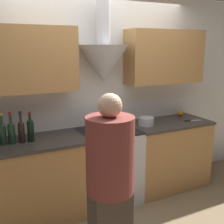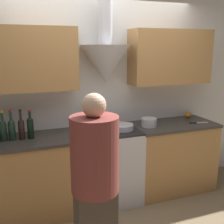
{
  "view_description": "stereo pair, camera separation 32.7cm",
  "coord_description": "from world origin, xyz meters",
  "px_view_note": "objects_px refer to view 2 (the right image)",
  "views": [
    {
      "loc": [
        -1.42,
        -2.63,
        1.93
      ],
      "look_at": [
        0.0,
        0.23,
        1.19
      ],
      "focal_mm": 45.0,
      "sensor_mm": 36.0,
      "label": 1
    },
    {
      "loc": [
        -1.12,
        -2.76,
        1.93
      ],
      "look_at": [
        0.0,
        0.23,
        1.19
      ],
      "focal_mm": 45.0,
      "sensor_mm": 36.0,
      "label": 2
    }
  ],
  "objects_px": {
    "mixing_bowl": "(122,127)",
    "saucepan": "(149,122)",
    "wine_bottle_4": "(12,129)",
    "wine_bottle_5": "(21,128)",
    "stove_range": "(109,165)",
    "orange_fruit": "(188,115)",
    "stock_pot": "(97,126)",
    "wine_bottle_3": "(3,129)",
    "wine_bottle_6": "(30,127)",
    "person_foreground_left": "(95,184)"
  },
  "relations": [
    {
      "from": "mixing_bowl",
      "to": "orange_fruit",
      "type": "bearing_deg",
      "value": 10.95
    },
    {
      "from": "wine_bottle_4",
      "to": "person_foreground_left",
      "type": "distance_m",
      "value": 1.31
    },
    {
      "from": "orange_fruit",
      "to": "saucepan",
      "type": "bearing_deg",
      "value": -164.42
    },
    {
      "from": "stock_pot",
      "to": "mixing_bowl",
      "type": "bearing_deg",
      "value": -1.17
    },
    {
      "from": "wine_bottle_4",
      "to": "wine_bottle_5",
      "type": "relative_size",
      "value": 1.0
    },
    {
      "from": "person_foreground_left",
      "to": "stove_range",
      "type": "bearing_deg",
      "value": 65.01
    },
    {
      "from": "stock_pot",
      "to": "orange_fruit",
      "type": "height_order",
      "value": "stock_pot"
    },
    {
      "from": "stove_range",
      "to": "wine_bottle_3",
      "type": "distance_m",
      "value": 1.34
    },
    {
      "from": "wine_bottle_4",
      "to": "stock_pot",
      "type": "distance_m",
      "value": 0.96
    },
    {
      "from": "stove_range",
      "to": "person_foreground_left",
      "type": "distance_m",
      "value": 1.32
    },
    {
      "from": "stock_pot",
      "to": "saucepan",
      "type": "distance_m",
      "value": 0.7
    },
    {
      "from": "stove_range",
      "to": "stock_pot",
      "type": "xyz_separation_m",
      "value": [
        -0.16,
        -0.02,
        0.54
      ]
    },
    {
      "from": "wine_bottle_5",
      "to": "stock_pot",
      "type": "bearing_deg",
      "value": -1.82
    },
    {
      "from": "wine_bottle_3",
      "to": "mixing_bowl",
      "type": "bearing_deg",
      "value": -2.46
    },
    {
      "from": "stove_range",
      "to": "orange_fruit",
      "type": "distance_m",
      "value": 1.38
    },
    {
      "from": "stove_range",
      "to": "wine_bottle_3",
      "type": "bearing_deg",
      "value": 178.51
    },
    {
      "from": "wine_bottle_5",
      "to": "stock_pot",
      "type": "relative_size",
      "value": 1.37
    },
    {
      "from": "stove_range",
      "to": "wine_bottle_6",
      "type": "bearing_deg",
      "value": 179.6
    },
    {
      "from": "wine_bottle_3",
      "to": "wine_bottle_4",
      "type": "bearing_deg",
      "value": -9.62
    },
    {
      "from": "wine_bottle_6",
      "to": "stock_pot",
      "type": "distance_m",
      "value": 0.76
    },
    {
      "from": "mixing_bowl",
      "to": "saucepan",
      "type": "xyz_separation_m",
      "value": [
        0.38,
        0.01,
        0.02
      ]
    },
    {
      "from": "wine_bottle_6",
      "to": "orange_fruit",
      "type": "xyz_separation_m",
      "value": [
        2.19,
        0.18,
        -0.09
      ]
    },
    {
      "from": "stove_range",
      "to": "mixing_bowl",
      "type": "relative_size",
      "value": 3.36
    },
    {
      "from": "stock_pot",
      "to": "saucepan",
      "type": "height_order",
      "value": "stock_pot"
    },
    {
      "from": "mixing_bowl",
      "to": "saucepan",
      "type": "distance_m",
      "value": 0.38
    },
    {
      "from": "wine_bottle_5",
      "to": "mixing_bowl",
      "type": "xyz_separation_m",
      "value": [
        1.18,
        -0.03,
        -0.1
      ]
    },
    {
      "from": "wine_bottle_6",
      "to": "person_foreground_left",
      "type": "bearing_deg",
      "value": -71.21
    },
    {
      "from": "stove_range",
      "to": "wine_bottle_3",
      "type": "xyz_separation_m",
      "value": [
        -1.2,
        0.03,
        0.6
      ]
    },
    {
      "from": "stock_pot",
      "to": "saucepan",
      "type": "bearing_deg",
      "value": 0.25
    },
    {
      "from": "person_foreground_left",
      "to": "wine_bottle_3",
      "type": "bearing_deg",
      "value": 119.9
    },
    {
      "from": "wine_bottle_3",
      "to": "wine_bottle_5",
      "type": "relative_size",
      "value": 0.99
    },
    {
      "from": "wine_bottle_4",
      "to": "stock_pot",
      "type": "height_order",
      "value": "wine_bottle_4"
    },
    {
      "from": "stock_pot",
      "to": "orange_fruit",
      "type": "distance_m",
      "value": 1.45
    },
    {
      "from": "wine_bottle_3",
      "to": "mixing_bowl",
      "type": "distance_m",
      "value": 1.37
    },
    {
      "from": "wine_bottle_5",
      "to": "saucepan",
      "type": "relative_size",
      "value": 1.71
    },
    {
      "from": "wine_bottle_5",
      "to": "person_foreground_left",
      "type": "relative_size",
      "value": 0.21
    },
    {
      "from": "wine_bottle_3",
      "to": "saucepan",
      "type": "distance_m",
      "value": 1.74
    },
    {
      "from": "wine_bottle_6",
      "to": "stock_pot",
      "type": "bearing_deg",
      "value": -2.04
    },
    {
      "from": "wine_bottle_4",
      "to": "person_foreground_left",
      "type": "bearing_deg",
      "value": -63.19
    },
    {
      "from": "stove_range",
      "to": "wine_bottle_6",
      "type": "height_order",
      "value": "wine_bottle_6"
    },
    {
      "from": "wine_bottle_4",
      "to": "stove_range",
      "type": "bearing_deg",
      "value": -0.83
    },
    {
      "from": "stove_range",
      "to": "mixing_bowl",
      "type": "xyz_separation_m",
      "value": [
        0.16,
        -0.03,
        0.5
      ]
    },
    {
      "from": "stove_range",
      "to": "saucepan",
      "type": "bearing_deg",
      "value": -1.89
    },
    {
      "from": "wine_bottle_5",
      "to": "mixing_bowl",
      "type": "distance_m",
      "value": 1.18
    },
    {
      "from": "stove_range",
      "to": "mixing_bowl",
      "type": "bearing_deg",
      "value": -9.64
    },
    {
      "from": "wine_bottle_3",
      "to": "saucepan",
      "type": "relative_size",
      "value": 1.68
    },
    {
      "from": "mixing_bowl",
      "to": "saucepan",
      "type": "relative_size",
      "value": 1.41
    },
    {
      "from": "wine_bottle_4",
      "to": "stock_pot",
      "type": "relative_size",
      "value": 1.37
    },
    {
      "from": "stove_range",
      "to": "wine_bottle_6",
      "type": "distance_m",
      "value": 1.1
    },
    {
      "from": "orange_fruit",
      "to": "stock_pot",
      "type": "bearing_deg",
      "value": -171.72
    }
  ]
}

